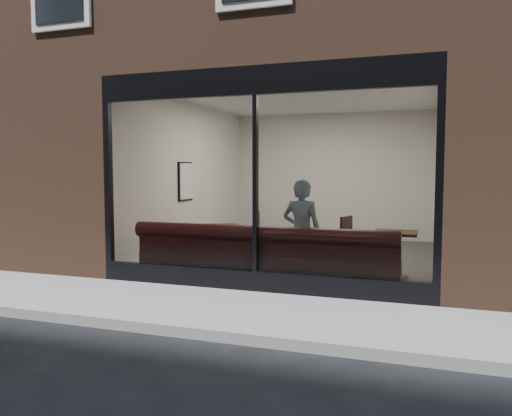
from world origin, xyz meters
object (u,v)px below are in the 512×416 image
(banquette, at_px, (264,271))
(person, at_px, (302,233))
(cafe_table_left, at_px, (221,226))
(cafe_chair_left, at_px, (247,248))
(cafe_table_right, at_px, (396,233))
(cafe_chair_right, at_px, (336,255))

(banquette, xyz_separation_m, person, (0.53, 0.18, 0.58))
(cafe_table_left, xyz_separation_m, cafe_chair_left, (0.21, 0.78, -0.50))
(person, distance_m, cafe_chair_left, 2.37)
(person, relative_size, cafe_table_right, 2.41)
(banquette, bearing_deg, cafe_table_left, 135.92)
(cafe_chair_left, bearing_deg, cafe_table_right, 160.35)
(cafe_table_left, bearing_deg, cafe_table_right, 0.58)
(cafe_table_right, bearing_deg, cafe_table_left, -179.42)
(person, bearing_deg, cafe_chair_right, -98.71)
(banquette, height_order, person, person)
(person, relative_size, cafe_table_left, 2.54)
(cafe_table_right, height_order, cafe_chair_right, cafe_table_right)
(cafe_table_right, relative_size, cafe_chair_left, 1.68)
(banquette, distance_m, cafe_table_left, 1.72)
(cafe_chair_left, bearing_deg, banquette, 112.07)
(cafe_table_left, distance_m, cafe_chair_right, 2.12)
(person, xyz_separation_m, cafe_table_left, (-1.71, 0.96, -0.07))
(person, distance_m, cafe_table_left, 1.96)
(banquette, distance_m, person, 0.81)
(cafe_table_right, distance_m, cafe_chair_left, 2.96)
(cafe_chair_right, bearing_deg, banquette, 82.85)
(banquette, relative_size, person, 2.48)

